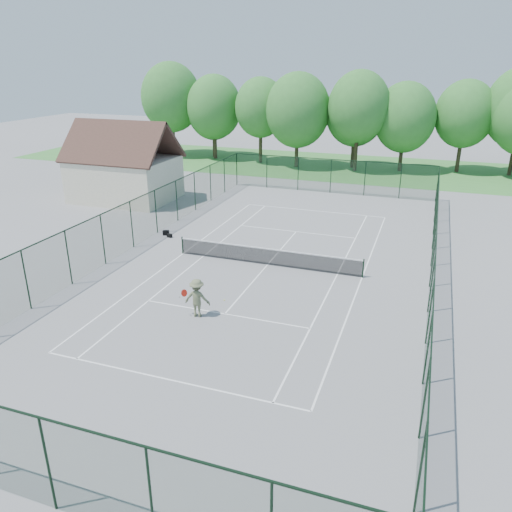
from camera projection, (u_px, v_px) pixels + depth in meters
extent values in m
plane|color=gray|center=(267.00, 265.00, 29.08)|extent=(140.00, 140.00, 0.00)
cube|color=#41863B|center=(352.00, 167.00, 55.40)|extent=(80.00, 16.00, 0.01)
cube|color=white|center=(314.00, 211.00, 39.51)|extent=(10.97, 0.08, 0.01)
cube|color=white|center=(168.00, 379.00, 18.66)|extent=(10.97, 0.08, 0.01)
cube|color=white|center=(296.00, 232.00, 34.70)|extent=(8.23, 0.08, 0.01)
cube|color=white|center=(225.00, 314.00, 23.47)|extent=(8.23, 0.08, 0.01)
cube|color=white|center=(362.00, 278.00, 27.38)|extent=(0.08, 23.77, 0.01)
cube|color=white|center=(183.00, 253.00, 30.78)|extent=(0.08, 23.77, 0.01)
cube|color=white|center=(337.00, 274.00, 27.81)|extent=(0.08, 23.77, 0.01)
cube|color=white|center=(203.00, 256.00, 30.36)|extent=(0.08, 23.77, 0.01)
cube|color=white|center=(267.00, 265.00, 29.08)|extent=(0.08, 12.80, 0.01)
cylinder|color=black|center=(182.00, 245.00, 30.59)|extent=(0.08, 0.08, 1.10)
cylinder|color=black|center=(363.00, 268.00, 27.18)|extent=(0.08, 0.08, 1.10)
cube|color=black|center=(267.00, 257.00, 28.90)|extent=(11.00, 0.02, 0.96)
cube|color=white|center=(268.00, 249.00, 28.72)|extent=(11.00, 0.05, 0.07)
cube|color=#193A23|center=(331.00, 176.00, 44.32)|extent=(18.00, 0.02, 3.00)
cube|color=#193A23|center=(48.00, 465.00, 12.74)|extent=(18.00, 0.02, 3.00)
cube|color=#193A23|center=(433.00, 260.00, 25.75)|extent=(0.02, 36.00, 3.00)
cube|color=#193A23|center=(132.00, 225.00, 31.32)|extent=(0.02, 36.00, 3.00)
cube|color=black|center=(332.00, 159.00, 43.77)|extent=(18.00, 0.05, 0.05)
cube|color=black|center=(38.00, 417.00, 12.19)|extent=(18.00, 0.05, 0.05)
cube|color=black|center=(437.00, 233.00, 25.20)|extent=(0.05, 36.00, 0.05)
cube|color=black|center=(130.00, 201.00, 30.77)|extent=(0.05, 36.00, 0.05)
cube|color=beige|center=(125.00, 179.00, 42.17)|extent=(8.00, 6.00, 3.50)
cube|color=#4B3026|center=(131.00, 138.00, 42.30)|extent=(8.60, 3.27, 3.27)
cube|color=#4B3026|center=(111.00, 143.00, 39.66)|extent=(8.60, 3.27, 3.27)
cylinder|color=#3D3020|center=(215.00, 141.00, 59.74)|extent=(0.40, 0.40, 4.20)
ellipsoid|color=#3B8536|center=(214.00, 107.00, 58.31)|extent=(6.40, 6.40, 7.40)
cylinder|color=#3D3020|center=(353.00, 148.00, 54.63)|extent=(0.40, 0.40, 4.20)
ellipsoid|color=#3B8536|center=(356.00, 112.00, 53.20)|extent=(6.40, 6.40, 7.40)
cube|color=black|center=(166.00, 233.00, 33.98)|extent=(0.46, 0.35, 0.33)
cube|color=black|center=(170.00, 236.00, 33.55)|extent=(0.35, 0.25, 0.25)
imported|color=#636948|center=(197.00, 298.00, 22.96)|extent=(1.28, 0.84, 1.86)
sphere|color=#CACF3A|center=(224.00, 300.00, 22.98)|extent=(0.07, 0.07, 0.07)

